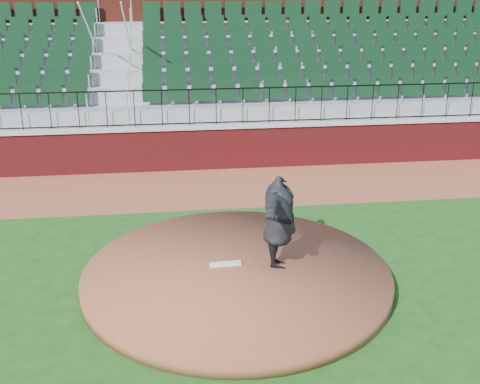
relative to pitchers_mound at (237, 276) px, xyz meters
The scene contains 10 objects.
ground 0.36m from the pitchers_mound, 49.81° to the right, with size 90.00×90.00×0.00m, color #184914.
warning_track 5.15m from the pitchers_mound, 87.61° to the left, with size 34.00×3.20×0.01m, color brown.
field_wall 6.77m from the pitchers_mound, 88.17° to the left, with size 34.00×0.35×1.20m, color maroon.
wall_cap 6.84m from the pitchers_mound, 88.17° to the left, with size 34.00×0.45×0.10m, color #B7B7B7.
wall_railing 6.95m from the pitchers_mound, 88.17° to the left, with size 34.00×0.05×1.00m, color black, non-canonical shape.
seating_stands 9.72m from the pitchers_mound, 88.70° to the left, with size 34.00×5.10×4.60m, color gray, non-canonical shape.
concourse_wall 12.55m from the pitchers_mound, 89.00° to the left, with size 34.00×0.50×5.50m, color maroon.
pitchers_mound is the anchor object (origin of this frame).
pitching_rubber 0.32m from the pitchers_mound, 130.59° to the left, with size 0.59×0.15×0.04m, color white.
pitcher 1.28m from the pitchers_mound, ahead, with size 2.17×0.59×1.77m, color black.
Camera 1 is at (-1.33, -9.39, 5.43)m, focal length 44.58 mm.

